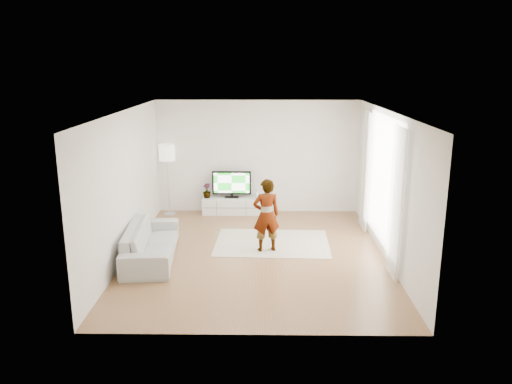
{
  "coord_description": "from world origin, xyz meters",
  "views": [
    {
      "loc": [
        0.13,
        -9.21,
        3.66
      ],
      "look_at": [
        -0.01,
        0.4,
        1.17
      ],
      "focal_mm": 35.0,
      "sensor_mm": 36.0,
      "label": 1
    }
  ],
  "objects_px": {
    "rug": "(272,243)",
    "player": "(266,215)",
    "floor_lamp": "(167,156)",
    "television": "(232,183)",
    "media_console": "(232,206)",
    "sofa": "(151,242)"
  },
  "relations": [
    {
      "from": "sofa",
      "to": "media_console",
      "type": "bearing_deg",
      "value": -29.62
    },
    {
      "from": "rug",
      "to": "floor_lamp",
      "type": "distance_m",
      "value": 3.57
    },
    {
      "from": "rug",
      "to": "media_console",
      "type": "bearing_deg",
      "value": 114.77
    },
    {
      "from": "media_console",
      "to": "player",
      "type": "bearing_deg",
      "value": -71.71
    },
    {
      "from": "rug",
      "to": "player",
      "type": "height_order",
      "value": "player"
    },
    {
      "from": "sofa",
      "to": "floor_lamp",
      "type": "bearing_deg",
      "value": -1.31
    },
    {
      "from": "media_console",
      "to": "sofa",
      "type": "distance_m",
      "value": 3.29
    },
    {
      "from": "player",
      "to": "television",
      "type": "bearing_deg",
      "value": -84.61
    },
    {
      "from": "television",
      "to": "sofa",
      "type": "height_order",
      "value": "television"
    },
    {
      "from": "media_console",
      "to": "floor_lamp",
      "type": "xyz_separation_m",
      "value": [
        -1.56,
        -0.06,
        1.28
      ]
    },
    {
      "from": "floor_lamp",
      "to": "television",
      "type": "bearing_deg",
      "value": 3.4
    },
    {
      "from": "player",
      "to": "floor_lamp",
      "type": "bearing_deg",
      "value": -58.73
    },
    {
      "from": "rug",
      "to": "player",
      "type": "relative_size",
      "value": 1.6
    },
    {
      "from": "floor_lamp",
      "to": "rug",
      "type": "bearing_deg",
      "value": -38.91
    },
    {
      "from": "floor_lamp",
      "to": "media_console",
      "type": "bearing_deg",
      "value": 2.39
    },
    {
      "from": "television",
      "to": "player",
      "type": "relative_size",
      "value": 0.66
    },
    {
      "from": "sofa",
      "to": "floor_lamp",
      "type": "xyz_separation_m",
      "value": [
        -0.19,
        2.92,
        1.15
      ]
    },
    {
      "from": "media_console",
      "to": "sofa",
      "type": "height_order",
      "value": "sofa"
    },
    {
      "from": "media_console",
      "to": "floor_lamp",
      "type": "distance_m",
      "value": 2.01
    },
    {
      "from": "media_console",
      "to": "sofa",
      "type": "xyz_separation_m",
      "value": [
        -1.37,
        -2.99,
        0.12
      ]
    },
    {
      "from": "television",
      "to": "sofa",
      "type": "distance_m",
      "value": 3.34
    },
    {
      "from": "television",
      "to": "media_console",
      "type": "bearing_deg",
      "value": -90.0
    }
  ]
}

